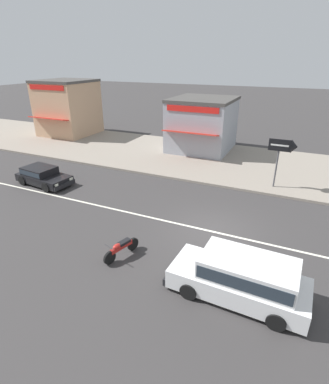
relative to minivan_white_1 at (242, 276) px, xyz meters
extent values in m
plane|color=#383535|center=(-2.03, 3.67, -0.85)|extent=(160.00, 160.00, 0.00)
cube|color=silver|center=(-2.03, 3.67, -0.84)|extent=(50.40, 0.14, 0.01)
cube|color=gray|center=(-2.03, 14.00, -0.77)|extent=(68.00, 10.00, 0.15)
cube|color=white|center=(-0.13, 0.00, -0.33)|extent=(4.65, 2.04, 0.70)
cube|color=white|center=(0.16, -0.01, 0.37)|extent=(3.15, 1.79, 0.70)
cube|color=#28333D|center=(0.16, -0.01, 0.37)|extent=(3.03, 1.83, 0.45)
cube|color=black|center=(-2.47, 0.09, -0.54)|extent=(0.19, 1.83, 0.28)
cube|color=white|center=(-2.46, -0.56, -0.18)|extent=(0.09, 0.24, 0.14)
cube|color=white|center=(-2.41, 0.74, -0.18)|extent=(0.09, 0.24, 0.14)
cylinder|color=black|center=(-1.58, -0.83, -0.55)|extent=(0.61, 0.24, 0.60)
cylinder|color=black|center=(-1.51, 0.94, -0.55)|extent=(0.61, 0.24, 0.60)
cylinder|color=black|center=(1.26, -0.93, -0.55)|extent=(0.61, 0.24, 0.60)
cylinder|color=black|center=(1.33, 0.84, -0.55)|extent=(0.61, 0.24, 0.60)
cube|color=black|center=(-13.63, 4.81, -0.44)|extent=(3.72, 2.02, 0.48)
cube|color=black|center=(-13.99, 4.84, 0.03)|extent=(2.10, 1.70, 0.46)
cube|color=#28333D|center=(-13.99, 4.84, 0.03)|extent=(2.03, 1.72, 0.29)
cube|color=black|center=(-11.81, 4.63, -0.54)|extent=(0.28, 1.65, 0.28)
cube|color=white|center=(-11.78, 5.22, -0.34)|extent=(0.10, 0.25, 0.14)
cube|color=white|center=(-11.89, 4.05, -0.34)|extent=(0.10, 0.25, 0.14)
cylinder|color=black|center=(-12.45, 5.49, -0.55)|extent=(0.62, 0.28, 0.60)
cylinder|color=black|center=(-12.61, 3.91, -0.55)|extent=(0.62, 0.28, 0.60)
cylinder|color=black|center=(-14.66, 5.71, -0.55)|extent=(0.62, 0.28, 0.60)
cylinder|color=black|center=(-14.81, 4.12, -0.55)|extent=(0.62, 0.28, 0.60)
cylinder|color=black|center=(-5.09, -0.37, -0.57)|extent=(0.25, 0.57, 0.56)
cylinder|color=black|center=(-4.73, 0.84, -0.57)|extent=(0.25, 0.57, 0.56)
cube|color=red|center=(-4.91, 0.24, -0.37)|extent=(0.44, 1.07, 0.18)
cube|color=black|center=(-4.87, 0.39, -0.23)|extent=(0.39, 0.62, 0.12)
ellipsoid|color=red|center=(-4.97, 0.02, -0.25)|extent=(0.34, 0.45, 0.22)
cylinder|color=#232326|center=(-5.08, -0.34, -0.07)|extent=(0.55, 0.19, 0.03)
cylinder|color=#4C4C51|center=(-0.03, 10.20, 0.46)|extent=(0.10, 0.10, 2.31)
cube|color=black|center=(-0.03, 10.16, 1.97)|extent=(1.26, 0.06, 0.71)
cone|color=black|center=(0.78, 10.16, 1.97)|extent=(0.36, 0.78, 0.78)
cube|color=white|center=(-0.03, 10.12, 1.97)|extent=(1.01, 0.01, 0.10)
cube|color=tan|center=(-21.23, 16.28, 1.88)|extent=(4.85, 5.06, 5.14)
cube|color=#474442|center=(-21.23, 16.28, 4.57)|extent=(4.94, 5.16, 0.24)
cube|color=red|center=(-21.23, 13.40, 1.35)|extent=(4.36, 0.90, 0.28)
cube|color=red|center=(-21.23, 13.73, 4.15)|extent=(4.12, 0.08, 0.44)
cube|color=#999EA8|center=(-6.83, 16.46, 1.35)|extent=(4.93, 5.41, 4.10)
cube|color=#474442|center=(-6.83, 16.46, 3.52)|extent=(5.03, 5.52, 0.24)
cube|color=red|center=(-6.83, 13.40, 1.35)|extent=(4.44, 0.90, 0.28)
cube|color=red|center=(-6.83, 13.73, 3.10)|extent=(4.19, 0.08, 0.44)
camera|label=1|loc=(0.95, -8.33, 6.70)|focal=28.00mm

